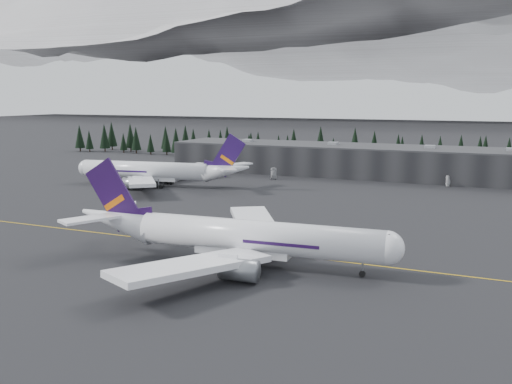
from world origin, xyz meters
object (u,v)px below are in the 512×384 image
at_px(terminal, 356,160).
at_px(gse_vehicle_b, 448,185).
at_px(jet_main, 230,235).
at_px(jet_parked, 160,171).
at_px(gse_vehicle_a, 274,178).

height_order(terminal, gse_vehicle_b, terminal).
relative_size(jet_main, gse_vehicle_b, 16.27).
xyz_separation_m(terminal, jet_main, (8.35, -136.97, -0.55)).
relative_size(terminal, jet_parked, 2.35).
bearing_deg(jet_parked, jet_main, 121.98).
height_order(jet_main, jet_parked, jet_main).
bearing_deg(jet_parked, terminal, -144.01).
height_order(jet_parked, gse_vehicle_a, jet_parked).
bearing_deg(jet_parked, gse_vehicle_a, -143.60).
bearing_deg(gse_vehicle_a, jet_parked, -155.88).
bearing_deg(gse_vehicle_a, jet_main, -93.48).
xyz_separation_m(jet_main, gse_vehicle_b, (30.78, 119.89, -5.02)).
relative_size(jet_parked, gse_vehicle_a, 13.89).
bearing_deg(terminal, jet_parked, -135.18).
bearing_deg(terminal, gse_vehicle_a, -135.67).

